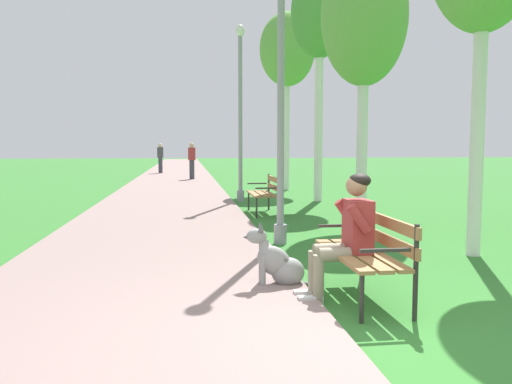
# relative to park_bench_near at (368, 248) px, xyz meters

# --- Properties ---
(ground_plane) EXTENTS (120.00, 120.00, 0.00)m
(ground_plane) POSITION_rel_park_bench_near_xyz_m (-0.31, -1.19, -0.51)
(ground_plane) COLOR #33752D
(paved_path) EXTENTS (3.53, 60.00, 0.04)m
(paved_path) POSITION_rel_park_bench_near_xyz_m (-2.29, 22.81, -0.49)
(paved_path) COLOR gray
(paved_path) RESTS_ON ground
(park_bench_near) EXTENTS (0.55, 1.50, 0.85)m
(park_bench_near) POSITION_rel_park_bench_near_xyz_m (0.00, 0.00, 0.00)
(park_bench_near) COLOR olive
(park_bench_near) RESTS_ON ground
(park_bench_mid) EXTENTS (0.55, 1.50, 0.85)m
(park_bench_mid) POSITION_rel_park_bench_near_xyz_m (-0.02, 6.53, 0.00)
(park_bench_mid) COLOR olive
(park_bench_mid) RESTS_ON ground
(person_seated_on_near_bench) EXTENTS (0.74, 0.49, 1.25)m
(person_seated_on_near_bench) POSITION_rel_park_bench_near_xyz_m (-0.21, 0.03, 0.17)
(person_seated_on_near_bench) COLOR gray
(person_seated_on_near_bench) RESTS_ON ground
(dog_grey) EXTENTS (0.83, 0.29, 0.71)m
(dog_grey) POSITION_rel_park_bench_near_xyz_m (-0.80, 0.54, -0.25)
(dog_grey) COLOR gray
(dog_grey) RESTS_ON ground
(lamp_post_near) EXTENTS (0.24, 0.24, 4.54)m
(lamp_post_near) POSITION_rel_park_bench_near_xyz_m (-0.33, 2.99, 1.83)
(lamp_post_near) COLOR gray
(lamp_post_near) RESTS_ON ground
(lamp_post_mid) EXTENTS (0.24, 0.24, 4.72)m
(lamp_post_mid) POSITION_rel_park_bench_near_xyz_m (-0.31, 9.11, 1.93)
(lamp_post_mid) COLOR gray
(lamp_post_mid) RESTS_ON ground
(birch_tree_third) EXTENTS (1.75, 1.61, 5.52)m
(birch_tree_third) POSITION_rel_park_bench_near_xyz_m (1.80, 5.37, 3.56)
(birch_tree_third) COLOR silver
(birch_tree_third) RESTS_ON ground
(birch_tree_fourth) EXTENTS (1.54, 1.60, 6.30)m
(birch_tree_fourth) POSITION_rel_park_bench_near_xyz_m (1.81, 8.95, 4.46)
(birch_tree_fourth) COLOR silver
(birch_tree_fourth) RESTS_ON ground
(birch_tree_fifth) EXTENTS (1.87, 1.82, 5.99)m
(birch_tree_fifth) POSITION_rel_park_bench_near_xyz_m (1.65, 12.60, 4.21)
(birch_tree_fifth) COLOR silver
(birch_tree_fifth) RESTS_ON ground
(pedestrian_distant) EXTENTS (0.32, 0.22, 1.65)m
(pedestrian_distant) POSITION_rel_park_bench_near_xyz_m (-1.51, 18.24, 0.33)
(pedestrian_distant) COLOR #383842
(pedestrian_distant) RESTS_ON ground
(pedestrian_further_distant) EXTENTS (0.32, 0.22, 1.65)m
(pedestrian_further_distant) POSITION_rel_park_bench_near_xyz_m (-3.14, 23.59, 0.33)
(pedestrian_further_distant) COLOR #383842
(pedestrian_further_distant) RESTS_ON ground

